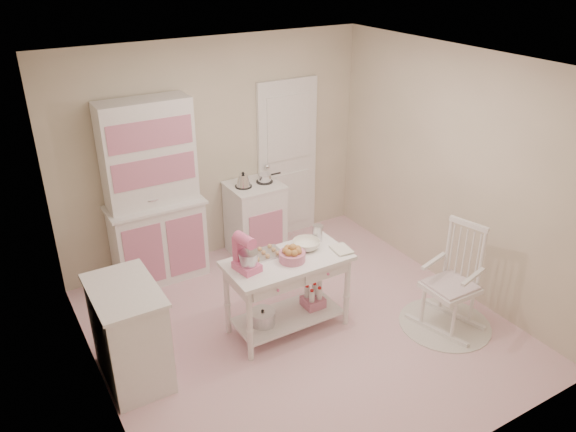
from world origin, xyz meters
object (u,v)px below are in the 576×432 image
object	(u,v)px
rocking_chair	(451,278)
stand_mixer	(246,254)
bread_basket	(292,256)
hutch	(153,194)
base_cabinet	(130,334)
work_table	(288,294)
stove	(255,219)

from	to	relation	value
rocking_chair	stand_mixer	bearing A→B (deg)	141.29
bread_basket	rocking_chair	bearing A→B (deg)	-27.68
hutch	base_cabinet	size ratio (longest dim) A/B	2.26
hutch	stand_mixer	xyz separation A→B (m)	(0.34, -1.56, -0.07)
stand_mixer	base_cabinet	bearing A→B (deg)	165.30
base_cabinet	bread_basket	size ratio (longest dim) A/B	3.68
base_cabinet	rocking_chair	world-z (taller)	rocking_chair
hutch	base_cabinet	xyz separation A→B (m)	(-0.77, -1.48, -0.58)
work_table	bread_basket	world-z (taller)	bread_basket
work_table	base_cabinet	bearing A→B (deg)	176.22
hutch	bread_basket	bearing A→B (deg)	-64.49
stove	bread_basket	size ratio (longest dim) A/B	3.68
hutch	stove	xyz separation A→B (m)	(1.20, -0.05, -0.58)
work_table	stand_mixer	distance (m)	0.71
work_table	bread_basket	distance (m)	0.45
base_cabinet	bread_basket	bearing A→B (deg)	-5.57
hutch	stove	distance (m)	1.33
bread_basket	work_table	bearing A→B (deg)	111.80
stand_mixer	hutch	bearing A→B (deg)	91.66
stove	base_cabinet	xyz separation A→B (m)	(-1.97, -1.43, 0.00)
stove	work_table	world-z (taller)	stove
hutch	base_cabinet	bearing A→B (deg)	-117.49
stove	bread_basket	distance (m)	1.68
hutch	work_table	distance (m)	1.86
rocking_chair	work_table	world-z (taller)	rocking_chair
stove	stand_mixer	bearing A→B (deg)	-119.83
work_table	rocking_chair	bearing A→B (deg)	-28.94
stand_mixer	bread_basket	bearing A→B (deg)	-19.57
hutch	rocking_chair	distance (m)	3.23
hutch	stove	world-z (taller)	hutch
stove	base_cabinet	size ratio (longest dim) A/B	1.00
base_cabinet	rocking_chair	xyz separation A→B (m)	(2.92, -0.87, 0.09)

